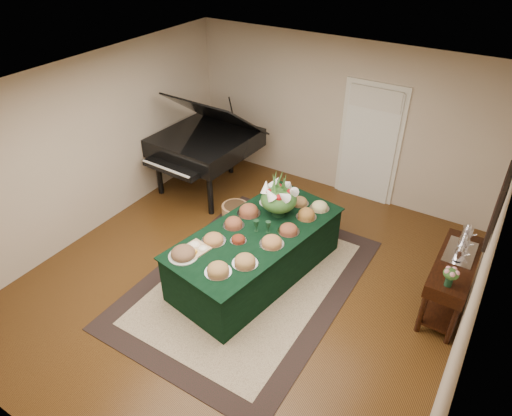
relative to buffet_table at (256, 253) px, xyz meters
The scene contains 14 objects.
ground 0.43m from the buffet_table, 107.44° to the right, with size 6.00×6.00×0.00m, color black.
area_rug 0.43m from the buffet_table, 88.47° to the right, with size 2.60×3.64×0.01m.
kitchen_doorway 2.89m from the buffet_table, 79.03° to the left, with size 1.05×0.07×2.10m.
buffet_table is the anchor object (origin of this frame).
food_platters 0.42m from the buffet_table, 165.91° to the left, with size 1.33×2.30×0.13m.
cutting_board 0.94m from the buffet_table, 122.17° to the right, with size 0.35×0.35×0.10m.
green_goblets 0.47m from the buffet_table, 25.63° to the left, with size 0.22×0.14×0.18m.
floral_centerpiece 0.85m from the buffet_table, 84.36° to the left, with size 0.53×0.53×0.53m.
grand_piano 2.59m from the buffet_table, 142.49° to the left, with size 1.69×1.88×1.83m.
wicker_basket 1.40m from the buffet_table, 136.49° to the left, with size 0.45×0.45×0.28m, color #A06D40.
mahogany_sideboard 2.54m from the buffet_table, 16.21° to the left, with size 0.45×1.30×0.81m.
tea_service 2.66m from the buffet_table, 20.72° to the left, with size 0.34×0.58×0.30m.
pink_bouquet 2.51m from the buffet_table, ahead, with size 0.20×0.20×0.25m.
wall_painting 3.07m from the buffet_table, 14.92° to the left, with size 0.05×0.95×0.75m.
Camera 1 is at (2.65, -3.98, 4.43)m, focal length 32.00 mm.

